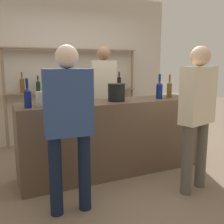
{
  "coord_description": "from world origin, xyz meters",
  "views": [
    {
      "loc": [
        -1.45,
        -3.14,
        1.49
      ],
      "look_at": [
        0.0,
        0.0,
        0.85
      ],
      "focal_mm": 42.0,
      "sensor_mm": 36.0,
      "label": 1
    }
  ],
  "objects_px": {
    "cork_jar": "(42,99)",
    "customer_right": "(197,109)",
    "server_behind_counter": "(104,89)",
    "counter_bottle_5": "(46,95)",
    "counter_bottle_1": "(28,97)",
    "ice_bucket": "(116,92)",
    "counter_bottle_0": "(71,94)",
    "counter_bottle_2": "(184,89)",
    "customer_left": "(69,118)",
    "counter_bottle_4": "(169,89)",
    "counter_bottle_3": "(159,90)"
  },
  "relations": [
    {
      "from": "cork_jar",
      "to": "counter_bottle_5",
      "type": "bearing_deg",
      "value": -83.66
    },
    {
      "from": "counter_bottle_0",
      "to": "customer_right",
      "type": "xyz_separation_m",
      "value": [
        1.25,
        -0.78,
        -0.14
      ]
    },
    {
      "from": "customer_right",
      "to": "counter_bottle_5",
      "type": "bearing_deg",
      "value": 50.71
    },
    {
      "from": "customer_right",
      "to": "counter_bottle_0",
      "type": "bearing_deg",
      "value": 42.92
    },
    {
      "from": "counter_bottle_0",
      "to": "counter_bottle_3",
      "type": "distance_m",
      "value": 1.29
    },
    {
      "from": "counter_bottle_4",
      "to": "server_behind_counter",
      "type": "xyz_separation_m",
      "value": [
        -0.64,
        0.94,
        -0.06
      ]
    },
    {
      "from": "counter_bottle_2",
      "to": "counter_bottle_5",
      "type": "height_order",
      "value": "counter_bottle_5"
    },
    {
      "from": "counter_bottle_0",
      "to": "cork_jar",
      "type": "relative_size",
      "value": 2.02
    },
    {
      "from": "counter_bottle_3",
      "to": "counter_bottle_5",
      "type": "bearing_deg",
      "value": -175.97
    },
    {
      "from": "customer_right",
      "to": "customer_left",
      "type": "bearing_deg",
      "value": 69.04
    },
    {
      "from": "counter_bottle_0",
      "to": "cork_jar",
      "type": "distance_m",
      "value": 0.35
    },
    {
      "from": "counter_bottle_3",
      "to": "server_behind_counter",
      "type": "distance_m",
      "value": 1.08
    },
    {
      "from": "counter_bottle_3",
      "to": "server_behind_counter",
      "type": "xyz_separation_m",
      "value": [
        -0.43,
        0.99,
        -0.06
      ]
    },
    {
      "from": "server_behind_counter",
      "to": "customer_right",
      "type": "xyz_separation_m",
      "value": [
        0.39,
        -1.8,
        -0.08
      ]
    },
    {
      "from": "counter_bottle_0",
      "to": "counter_bottle_3",
      "type": "height_order",
      "value": "counter_bottle_3"
    },
    {
      "from": "counter_bottle_5",
      "to": "server_behind_counter",
      "type": "height_order",
      "value": "server_behind_counter"
    },
    {
      "from": "counter_bottle_4",
      "to": "customer_right",
      "type": "xyz_separation_m",
      "value": [
        -0.25,
        -0.87,
        -0.14
      ]
    },
    {
      "from": "customer_left",
      "to": "counter_bottle_3",
      "type": "bearing_deg",
      "value": -61.47
    },
    {
      "from": "counter_bottle_0",
      "to": "server_behind_counter",
      "type": "xyz_separation_m",
      "value": [
        0.86,
        1.02,
        -0.06
      ]
    },
    {
      "from": "counter_bottle_4",
      "to": "cork_jar",
      "type": "xyz_separation_m",
      "value": [
        -1.83,
        0.01,
        -0.05
      ]
    },
    {
      "from": "server_behind_counter",
      "to": "counter_bottle_3",
      "type": "bearing_deg",
      "value": 38.4
    },
    {
      "from": "server_behind_counter",
      "to": "cork_jar",
      "type": "bearing_deg",
      "value": -37.42
    },
    {
      "from": "counter_bottle_4",
      "to": "counter_bottle_5",
      "type": "height_order",
      "value": "counter_bottle_5"
    },
    {
      "from": "customer_left",
      "to": "counter_bottle_4",
      "type": "bearing_deg",
      "value": -62.66
    },
    {
      "from": "counter_bottle_0",
      "to": "server_behind_counter",
      "type": "height_order",
      "value": "server_behind_counter"
    },
    {
      "from": "cork_jar",
      "to": "customer_right",
      "type": "xyz_separation_m",
      "value": [
        1.58,
        -0.88,
        -0.1
      ]
    },
    {
      "from": "customer_left",
      "to": "ice_bucket",
      "type": "bearing_deg",
      "value": -45.79
    },
    {
      "from": "counter_bottle_5",
      "to": "server_behind_counter",
      "type": "relative_size",
      "value": 0.21
    },
    {
      "from": "counter_bottle_0",
      "to": "counter_bottle_4",
      "type": "relative_size",
      "value": 0.98
    },
    {
      "from": "counter_bottle_0",
      "to": "counter_bottle_2",
      "type": "distance_m",
      "value": 1.63
    },
    {
      "from": "counter_bottle_0",
      "to": "counter_bottle_2",
      "type": "height_order",
      "value": "counter_bottle_2"
    },
    {
      "from": "counter_bottle_0",
      "to": "ice_bucket",
      "type": "relative_size",
      "value": 1.4
    },
    {
      "from": "customer_left",
      "to": "server_behind_counter",
      "type": "xyz_separation_m",
      "value": [
        1.07,
        1.65,
        0.1
      ]
    },
    {
      "from": "server_behind_counter",
      "to": "counter_bottle_5",
      "type": "bearing_deg",
      "value": -31.96
    },
    {
      "from": "counter_bottle_1",
      "to": "ice_bucket",
      "type": "distance_m",
      "value": 1.14
    },
    {
      "from": "counter_bottle_3",
      "to": "counter_bottle_4",
      "type": "distance_m",
      "value": 0.22
    },
    {
      "from": "counter_bottle_1",
      "to": "ice_bucket",
      "type": "relative_size",
      "value": 1.38
    },
    {
      "from": "counter_bottle_0",
      "to": "ice_bucket",
      "type": "height_order",
      "value": "counter_bottle_0"
    },
    {
      "from": "counter_bottle_1",
      "to": "counter_bottle_5",
      "type": "relative_size",
      "value": 0.89
    },
    {
      "from": "counter_bottle_0",
      "to": "server_behind_counter",
      "type": "bearing_deg",
      "value": 49.89
    },
    {
      "from": "ice_bucket",
      "to": "customer_right",
      "type": "bearing_deg",
      "value": -54.16
    },
    {
      "from": "counter_bottle_2",
      "to": "ice_bucket",
      "type": "height_order",
      "value": "counter_bottle_2"
    },
    {
      "from": "counter_bottle_1",
      "to": "counter_bottle_4",
      "type": "distance_m",
      "value": 2.01
    },
    {
      "from": "customer_right",
      "to": "counter_bottle_3",
      "type": "bearing_deg",
      "value": -18.06
    },
    {
      "from": "counter_bottle_5",
      "to": "customer_right",
      "type": "height_order",
      "value": "customer_right"
    },
    {
      "from": "counter_bottle_1",
      "to": "counter_bottle_5",
      "type": "distance_m",
      "value": 0.21
    },
    {
      "from": "counter_bottle_0",
      "to": "customer_right",
      "type": "bearing_deg",
      "value": -31.99
    },
    {
      "from": "server_behind_counter",
      "to": "customer_right",
      "type": "relative_size",
      "value": 1.06
    },
    {
      "from": "counter_bottle_5",
      "to": "counter_bottle_3",
      "type": "bearing_deg",
      "value": 4.03
    },
    {
      "from": "server_behind_counter",
      "to": "customer_right",
      "type": "distance_m",
      "value": 1.84
    }
  ]
}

